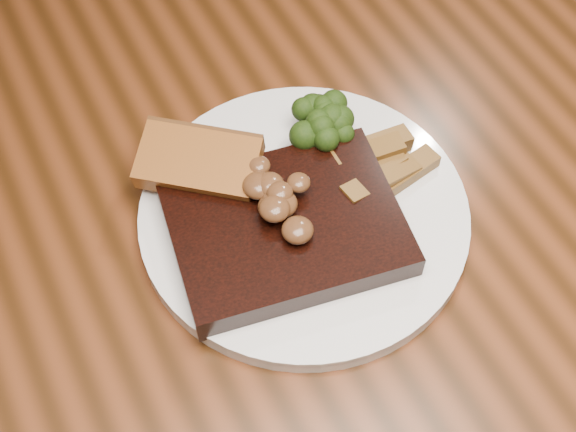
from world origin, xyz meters
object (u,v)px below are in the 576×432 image
object	(u,v)px
dining_table	(285,269)
steak	(286,228)
plate	(304,216)
garlic_bread	(201,177)
potato_wedges	(378,168)

from	to	relation	value
dining_table	steak	distance (m)	0.12
plate	garlic_bread	bearing A→B (deg)	134.55
dining_table	plate	world-z (taller)	plate
steak	garlic_bread	world-z (taller)	steak
potato_wedges	dining_table	bearing A→B (deg)	175.29
garlic_bread	potato_wedges	world-z (taller)	potato_wedges
plate	garlic_bread	distance (m)	0.10
dining_table	steak	size ratio (longest dim) A/B	8.63
dining_table	potato_wedges	bearing A→B (deg)	-4.71
plate	potato_wedges	world-z (taller)	potato_wedges
plate	garlic_bread	xyz separation A→B (m)	(-0.07, 0.07, 0.02)
dining_table	garlic_bread	world-z (taller)	garlic_bread
steak	garlic_bread	distance (m)	0.09
plate	dining_table	bearing A→B (deg)	137.04
plate	steak	bearing A→B (deg)	-149.53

